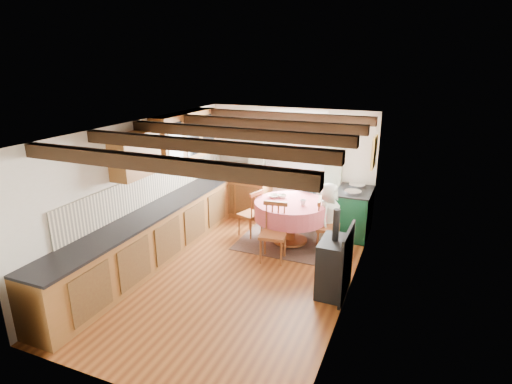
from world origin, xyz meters
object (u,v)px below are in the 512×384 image
at_px(chair_right, 328,226).
at_px(cup, 303,202).
at_px(child_far, 307,201).
at_px(child_right, 328,215).
at_px(chair_near, 273,233).
at_px(chair_left, 250,213).
at_px(aga_range, 353,212).
at_px(dining_table, 290,222).
at_px(cast_iron_stove, 334,252).

relative_size(chair_right, cup, 9.28).
xyz_separation_m(child_far, child_right, (0.58, -0.63, 0.01)).
relative_size(chair_near, chair_left, 1.10).
height_order(aga_range, cup, aga_range).
xyz_separation_m(dining_table, aga_range, (1.02, 0.87, 0.06)).
xyz_separation_m(dining_table, chair_left, (-0.85, 0.04, 0.06)).
distance_m(chair_left, child_far, 1.20).
height_order(cast_iron_stove, child_right, cast_iron_stove).
bearing_deg(cast_iron_stove, chair_right, 106.09).
relative_size(child_far, child_right, 0.99).
relative_size(aga_range, child_far, 0.84).
xyz_separation_m(chair_left, cast_iron_stove, (1.98, -1.49, 0.20)).
bearing_deg(chair_left, cast_iron_stove, 70.98).
height_order(dining_table, child_right, child_right).
distance_m(dining_table, chair_right, 0.75).
relative_size(chair_near, cast_iron_stove, 0.77).
xyz_separation_m(dining_table, child_right, (0.68, 0.13, 0.21)).
relative_size(chair_left, chair_right, 0.94).
height_order(cast_iron_stove, child_far, cast_iron_stove).
bearing_deg(chair_near, child_far, 75.67).
distance_m(chair_near, chair_right, 1.07).
bearing_deg(chair_right, cast_iron_stove, -173.15).
distance_m(chair_left, cast_iron_stove, 2.49).
bearing_deg(aga_range, chair_left, -156.20).
distance_m(chair_near, aga_range, 1.99).
bearing_deg(chair_left, child_right, 111.12).
height_order(chair_right, cup, chair_right).
relative_size(aga_range, cup, 9.55).
bearing_deg(chair_left, chair_right, 103.35).
bearing_deg(child_right, aga_range, -17.69).
distance_m(dining_table, cast_iron_stove, 1.86).
bearing_deg(child_far, chair_left, 29.62).
bearing_deg(chair_left, cup, 101.45).
bearing_deg(aga_range, cup, -129.01).
height_order(chair_near, child_right, child_right).
bearing_deg(cup, child_right, 25.98).
height_order(dining_table, cup, cup).
bearing_deg(chair_left, child_far, 145.15).
relative_size(dining_table, child_right, 1.11).
xyz_separation_m(chair_near, child_right, (0.74, 0.94, 0.10)).
xyz_separation_m(chair_right, cup, (-0.49, 0.00, 0.37)).
distance_m(dining_table, child_right, 0.73).
bearing_deg(child_far, cast_iron_stove, 107.43).
bearing_deg(chair_right, chair_near, 123.11).
xyz_separation_m(chair_right, aga_range, (0.28, 0.95, -0.03)).
distance_m(chair_right, cup, 0.61).
xyz_separation_m(chair_left, child_right, (1.53, 0.09, 0.15)).
bearing_deg(child_right, chair_right, -158.76).
relative_size(dining_table, chair_left, 1.45).
relative_size(dining_table, child_far, 1.12).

